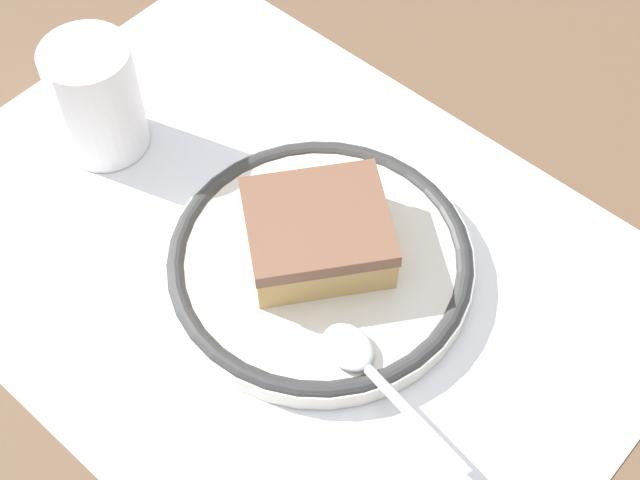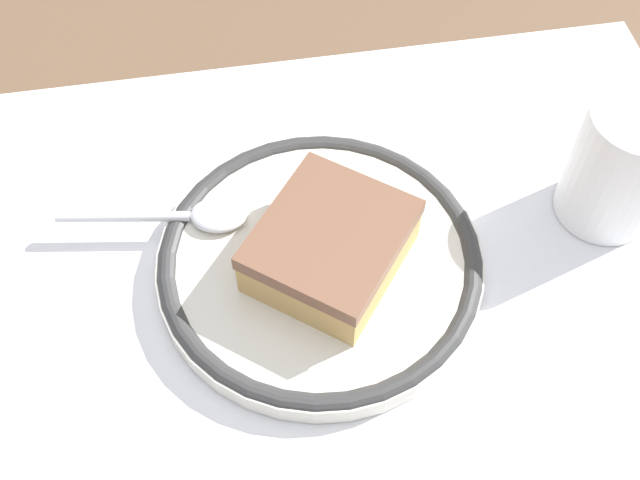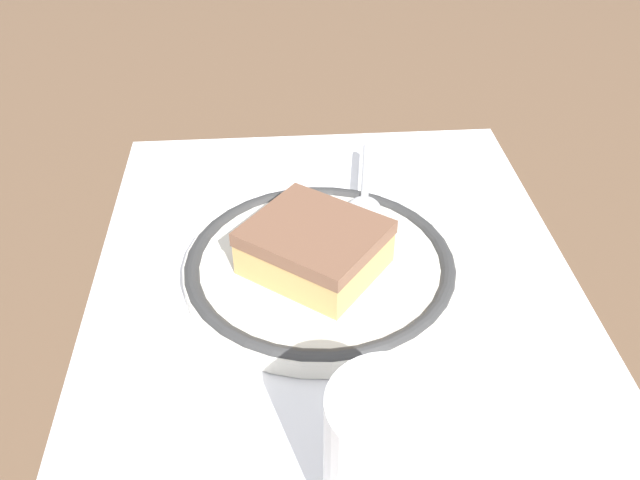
% 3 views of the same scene
% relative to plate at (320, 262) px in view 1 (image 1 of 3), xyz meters
% --- Properties ---
extents(ground_plane, '(2.40, 2.40, 0.00)m').
position_rel_plate_xyz_m(ground_plane, '(0.03, 0.01, -0.01)').
color(ground_plane, brown).
extents(placemat, '(0.50, 0.36, 0.00)m').
position_rel_plate_xyz_m(placemat, '(0.03, 0.01, -0.01)').
color(placemat, white).
rests_on(placemat, ground_plane).
extents(plate, '(0.20, 0.20, 0.02)m').
position_rel_plate_xyz_m(plate, '(0.00, 0.00, 0.00)').
color(plate, silver).
rests_on(plate, placemat).
extents(cake_slice, '(0.12, 0.12, 0.04)m').
position_rel_plate_xyz_m(cake_slice, '(0.01, -0.00, 0.02)').
color(cake_slice, tan).
rests_on(cake_slice, plate).
extents(spoon, '(0.12, 0.04, 0.01)m').
position_rel_plate_xyz_m(spoon, '(-0.08, 0.04, 0.01)').
color(spoon, silver).
rests_on(spoon, plate).
extents(cup, '(0.06, 0.06, 0.09)m').
position_rel_plate_xyz_m(cup, '(0.19, 0.02, 0.03)').
color(cup, white).
rests_on(cup, placemat).
extents(napkin, '(0.14, 0.13, 0.00)m').
position_rel_plate_xyz_m(napkin, '(0.17, 0.11, -0.01)').
color(napkin, white).
rests_on(napkin, placemat).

